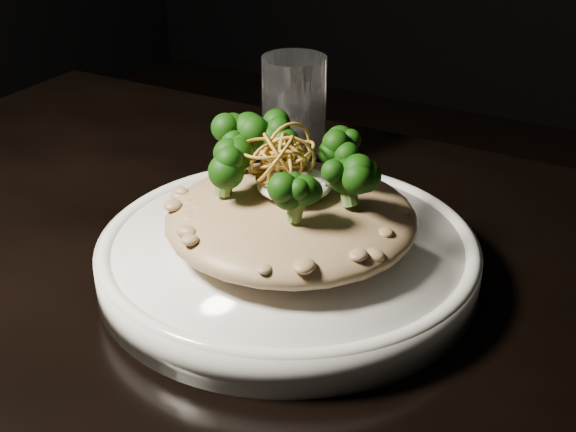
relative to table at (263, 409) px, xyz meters
The scene contains 7 objects.
table is the anchor object (origin of this frame).
plate 0.12m from the table, 102.50° to the left, with size 0.31×0.31×0.03m, color white.
risotto 0.15m from the table, 100.22° to the left, with size 0.20×0.20×0.04m, color brown.
broccoli 0.20m from the table, 104.55° to the left, with size 0.15×0.15×0.05m, color black, non-canonical shape.
cheese 0.18m from the table, 98.06° to the left, with size 0.06×0.06×0.02m, color white.
shallots 0.21m from the table, 106.92° to the left, with size 0.06×0.06×0.04m, color brown, non-canonical shape.
drinking_glass 0.32m from the table, 113.92° to the left, with size 0.07×0.07×0.12m, color white.
Camera 1 is at (0.26, -0.42, 1.10)m, focal length 50.00 mm.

